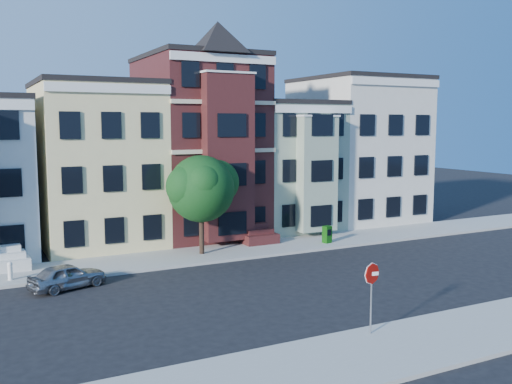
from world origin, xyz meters
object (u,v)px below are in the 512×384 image
parked_car (67,276)px  newspaper_box (327,234)px  fire_hydrant (10,273)px  street_tree (201,193)px  stop_sign (371,294)px

parked_car → newspaper_box: bearing=-99.2°
parked_car → newspaper_box: 16.49m
parked_car → fire_hydrant: bearing=27.3°
street_tree → newspaper_box: bearing=-5.4°
parked_car → stop_sign: size_ratio=1.20×
street_tree → stop_sign: bearing=-87.3°
street_tree → stop_sign: (0.69, -14.66, -2.08)m
fire_hydrant → stop_sign: 17.59m
newspaper_box → stop_sign: 15.84m
parked_car → fire_hydrant: parked_car is taller
parked_car → street_tree: bearing=-85.7°
parked_car → newspaper_box: size_ratio=3.28×
newspaper_box → stop_sign: bearing=-131.9°
stop_sign → fire_hydrant: bearing=137.7°
street_tree → fire_hydrant: bearing=-174.3°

